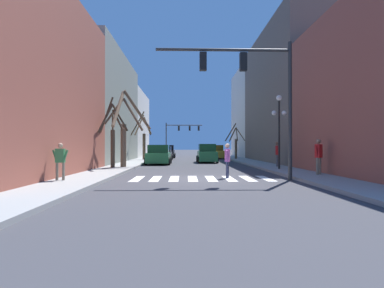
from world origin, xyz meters
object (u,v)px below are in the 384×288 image
(car_parked_left_mid, at_px, (207,154))
(car_driving_away_lane, at_px, (208,151))
(car_parked_right_mid, at_px, (159,155))
(traffic_signal_far, at_px, (180,131))
(street_tree_left_far, at_px, (143,138))
(car_parked_left_near, at_px, (215,152))
(traffic_signal_near, at_px, (252,80))
(car_parked_left_far, at_px, (164,154))
(pedestrian_near_right_corner, at_px, (60,158))
(pedestrian_on_right_sidewalk, at_px, (277,152))
(pedestrian_crossing_street, at_px, (227,158))
(street_lamp_right_corner, at_px, (279,117))
(car_parked_right_near, at_px, (168,152))
(street_tree_right_far, at_px, (235,143))
(pedestrian_on_left_sidewalk, at_px, (319,153))
(street_tree_right_mid, at_px, (112,135))
(street_tree_left_near, at_px, (125,129))

(car_parked_left_mid, relative_size, car_driving_away_lane, 0.88)
(car_parked_right_mid, height_order, car_driving_away_lane, car_parked_right_mid)
(traffic_signal_far, relative_size, street_tree_left_far, 1.22)
(car_parked_left_near, height_order, car_parked_left_mid, car_parked_left_mid)
(car_driving_away_lane, bearing_deg, traffic_signal_near, 178.64)
(car_parked_right_mid, height_order, street_tree_left_far, street_tree_left_far)
(car_driving_away_lane, bearing_deg, car_parked_left_mid, 175.19)
(traffic_signal_far, xyz_separation_m, car_parked_left_near, (4.75, -14.07, -3.40))
(car_parked_left_mid, height_order, street_tree_left_far, street_tree_left_far)
(car_parked_left_mid, bearing_deg, car_parked_left_far, 40.82)
(traffic_signal_near, relative_size, car_parked_left_far, 1.48)
(car_parked_right_mid, distance_m, pedestrian_near_right_corner, 13.96)
(pedestrian_on_right_sidewalk, bearing_deg, traffic_signal_far, -149.95)
(car_parked_left_near, distance_m, pedestrian_crossing_street, 23.50)
(street_lamp_right_corner, distance_m, car_parked_right_mid, 11.50)
(traffic_signal_near, distance_m, car_parked_left_near, 24.87)
(street_tree_left_far, bearing_deg, traffic_signal_near, -67.96)
(pedestrian_crossing_street, bearing_deg, car_parked_right_near, -155.24)
(traffic_signal_near, bearing_deg, pedestrian_on_right_sidewalk, 64.93)
(car_parked_left_mid, relative_size, pedestrian_on_right_sidewalk, 2.43)
(car_parked_right_near, xyz_separation_m, street_tree_right_far, (8.19, -6.14, 1.20))
(traffic_signal_near, xyz_separation_m, car_driving_away_lane, (0.89, 37.58, -3.92))
(pedestrian_on_right_sidewalk, bearing_deg, car_parked_left_far, -129.04)
(car_parked_right_near, xyz_separation_m, street_tree_left_far, (-2.16, -8.16, 1.71))
(car_parked_left_mid, relative_size, street_tree_left_far, 0.81)
(traffic_signal_far, bearing_deg, pedestrian_near_right_corner, -96.42)
(car_parked_left_far, bearing_deg, car_driving_away_lane, -20.69)
(traffic_signal_far, distance_m, pedestrian_on_right_sidewalk, 32.20)
(car_parked_left_near, height_order, car_driving_away_lane, car_parked_left_near)
(car_parked_left_far, relative_size, car_driving_away_lane, 0.90)
(car_parked_left_far, xyz_separation_m, street_tree_left_far, (-2.10, -1.80, 1.77))
(pedestrian_on_left_sidewalk, distance_m, street_tree_right_mid, 12.95)
(car_parked_left_near, xyz_separation_m, pedestrian_on_right_sidewalk, (2.67, -17.12, 0.37))
(traffic_signal_far, relative_size, car_parked_left_mid, 1.51)
(car_parked_left_mid, xyz_separation_m, street_tree_left_near, (-6.29, -8.34, 1.97))
(car_driving_away_lane, distance_m, pedestrian_on_right_sidewalk, 30.25)
(car_parked_right_mid, distance_m, car_parked_left_near, 13.47)
(car_parked_right_mid, distance_m, street_tree_right_far, 11.65)
(pedestrian_on_right_sidewalk, distance_m, street_tree_left_far, 15.95)
(street_lamp_right_corner, relative_size, car_parked_left_far, 1.08)
(street_tree_left_far, bearing_deg, car_parked_left_near, 34.26)
(traffic_signal_near, xyz_separation_m, car_parked_left_far, (-5.51, 20.62, -3.92))
(car_driving_away_lane, relative_size, pedestrian_crossing_street, 2.80)
(traffic_signal_near, relative_size, pedestrian_on_right_sidewalk, 3.69)
(traffic_signal_far, distance_m, pedestrian_near_right_corner, 40.02)
(street_tree_left_far, bearing_deg, street_tree_left_near, -88.26)
(car_parked_left_near, height_order, street_tree_right_mid, street_tree_right_mid)
(car_parked_left_far, xyz_separation_m, street_tree_right_far, (8.24, 0.22, 1.27))
(pedestrian_near_right_corner, distance_m, street_tree_left_near, 8.30)
(car_parked_left_mid, bearing_deg, pedestrian_near_right_corner, 155.61)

